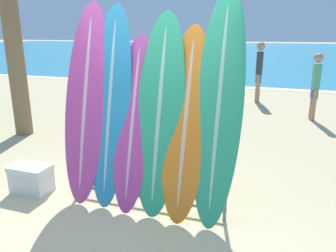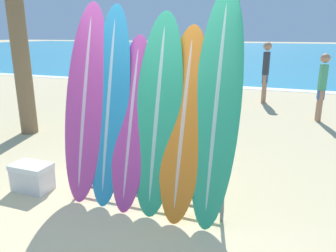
{
  "view_description": "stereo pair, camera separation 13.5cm",
  "coord_description": "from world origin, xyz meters",
  "px_view_note": "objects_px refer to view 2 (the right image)",
  "views": [
    {
      "loc": [
        1.63,
        -2.97,
        2.04
      ],
      "look_at": [
        0.22,
        1.13,
        0.81
      ],
      "focal_mm": 35.0,
      "sensor_mm": 36.0,
      "label": 1
    },
    {
      "loc": [
        1.76,
        -2.93,
        2.04
      ],
      "look_at": [
        0.22,
        1.13,
        0.81
      ],
      "focal_mm": 35.0,
      "sensor_mm": 36.0,
      "label": 2
    }
  ],
  "objects_px": {
    "surfboard_rack": "(144,173)",
    "surfboard_slot_4": "(184,124)",
    "cooler_box": "(32,177)",
    "person_far_right": "(172,97)",
    "surfboard_slot_1": "(109,107)",
    "surfboard_slot_2": "(131,124)",
    "surfboard_slot_0": "(86,103)",
    "person_mid_beach": "(228,72)",
    "surfboard_slot_5": "(216,108)",
    "person_near_water": "(322,85)",
    "surfboard_slot_3": "(157,115)",
    "person_far_left": "(266,70)"
  },
  "relations": [
    {
      "from": "surfboard_rack",
      "to": "surfboard_slot_4",
      "type": "distance_m",
      "value": 0.79
    },
    {
      "from": "cooler_box",
      "to": "person_far_right",
      "type": "bearing_deg",
      "value": 59.6
    },
    {
      "from": "surfboard_slot_1",
      "to": "surfboard_slot_2",
      "type": "distance_m",
      "value": 0.35
    },
    {
      "from": "surfboard_slot_0",
      "to": "surfboard_slot_2",
      "type": "distance_m",
      "value": 0.66
    },
    {
      "from": "surfboard_slot_0",
      "to": "surfboard_slot_1",
      "type": "bearing_deg",
      "value": 0.43
    },
    {
      "from": "person_far_right",
      "to": "cooler_box",
      "type": "height_order",
      "value": "person_far_right"
    },
    {
      "from": "surfboard_rack",
      "to": "surfboard_slot_2",
      "type": "bearing_deg",
      "value": 165.9
    },
    {
      "from": "surfboard_slot_0",
      "to": "person_mid_beach",
      "type": "distance_m",
      "value": 6.03
    },
    {
      "from": "person_far_right",
      "to": "surfboard_slot_2",
      "type": "bearing_deg",
      "value": 46.62
    },
    {
      "from": "surfboard_slot_1",
      "to": "surfboard_slot_5",
      "type": "height_order",
      "value": "surfboard_slot_5"
    },
    {
      "from": "cooler_box",
      "to": "surfboard_slot_2",
      "type": "bearing_deg",
      "value": 7.44
    },
    {
      "from": "surfboard_rack",
      "to": "surfboard_slot_5",
      "type": "relative_size",
      "value": 0.76
    },
    {
      "from": "person_near_water",
      "to": "surfboard_slot_3",
      "type": "bearing_deg",
      "value": 150.17
    },
    {
      "from": "surfboard_slot_5",
      "to": "person_far_right",
      "type": "relative_size",
      "value": 1.41
    },
    {
      "from": "person_far_right",
      "to": "surfboard_slot_1",
      "type": "bearing_deg",
      "value": 37.4
    },
    {
      "from": "surfboard_slot_3",
      "to": "person_mid_beach",
      "type": "bearing_deg",
      "value": 93.08
    },
    {
      "from": "surfboard_rack",
      "to": "surfboard_slot_2",
      "type": "xyz_separation_m",
      "value": [
        -0.17,
        0.04,
        0.59
      ]
    },
    {
      "from": "surfboard_slot_5",
      "to": "person_near_water",
      "type": "height_order",
      "value": "surfboard_slot_5"
    },
    {
      "from": "surfboard_slot_2",
      "to": "person_near_water",
      "type": "distance_m",
      "value": 5.63
    },
    {
      "from": "surfboard_rack",
      "to": "surfboard_slot_2",
      "type": "distance_m",
      "value": 0.61
    },
    {
      "from": "surfboard_slot_0",
      "to": "surfboard_slot_4",
      "type": "distance_m",
      "value": 1.28
    },
    {
      "from": "surfboard_rack",
      "to": "surfboard_slot_5",
      "type": "xyz_separation_m",
      "value": [
        0.81,
        0.12,
        0.84
      ]
    },
    {
      "from": "surfboard_slot_0",
      "to": "surfboard_slot_2",
      "type": "xyz_separation_m",
      "value": [
        0.63,
        -0.03,
        -0.19
      ]
    },
    {
      "from": "surfboard_rack",
      "to": "surfboard_slot_3",
      "type": "xyz_separation_m",
      "value": [
        0.15,
        0.07,
        0.72
      ]
    },
    {
      "from": "cooler_box",
      "to": "surfboard_slot_3",
      "type": "bearing_deg",
      "value": 6.89
    },
    {
      "from": "person_near_water",
      "to": "person_far_right",
      "type": "bearing_deg",
      "value": 133.45
    },
    {
      "from": "surfboard_slot_2",
      "to": "surfboard_slot_3",
      "type": "height_order",
      "value": "surfboard_slot_3"
    },
    {
      "from": "surfboard_slot_1",
      "to": "person_mid_beach",
      "type": "bearing_deg",
      "value": 87.09
    },
    {
      "from": "surfboard_slot_1",
      "to": "cooler_box",
      "type": "height_order",
      "value": "surfboard_slot_1"
    },
    {
      "from": "surfboard_rack",
      "to": "surfboard_slot_1",
      "type": "xyz_separation_m",
      "value": [
        -0.48,
        0.07,
        0.76
      ]
    },
    {
      "from": "cooler_box",
      "to": "person_mid_beach",
      "type": "bearing_deg",
      "value": 77.19
    },
    {
      "from": "surfboard_rack",
      "to": "person_mid_beach",
      "type": "relative_size",
      "value": 1.08
    },
    {
      "from": "surfboard_rack",
      "to": "person_near_water",
      "type": "relative_size",
      "value": 1.22
    },
    {
      "from": "person_mid_beach",
      "to": "person_far_left",
      "type": "height_order",
      "value": "person_mid_beach"
    },
    {
      "from": "person_far_right",
      "to": "surfboard_slot_5",
      "type": "bearing_deg",
      "value": 73.57
    },
    {
      "from": "surfboard_slot_0",
      "to": "surfboard_slot_1",
      "type": "xyz_separation_m",
      "value": [
        0.33,
        0.0,
        -0.02
      ]
    },
    {
      "from": "person_far_right",
      "to": "surfboard_slot_3",
      "type": "bearing_deg",
      "value": 56.11
    },
    {
      "from": "surfboard_slot_1",
      "to": "cooler_box",
      "type": "distance_m",
      "value": 1.51
    },
    {
      "from": "surfboard_slot_4",
      "to": "person_far_right",
      "type": "bearing_deg",
      "value": 113.47
    },
    {
      "from": "surfboard_slot_4",
      "to": "person_mid_beach",
      "type": "distance_m",
      "value": 6.04
    },
    {
      "from": "surfboard_rack",
      "to": "surfboard_slot_0",
      "type": "xyz_separation_m",
      "value": [
        -0.81,
        0.07,
        0.78
      ]
    },
    {
      "from": "surfboard_slot_1",
      "to": "person_near_water",
      "type": "distance_m",
      "value": 5.74
    },
    {
      "from": "surfboard_slot_1",
      "to": "person_far_left",
      "type": "bearing_deg",
      "value": 79.54
    },
    {
      "from": "surfboard_slot_2",
      "to": "surfboard_slot_5",
      "type": "distance_m",
      "value": 1.02
    },
    {
      "from": "surfboard_slot_5",
      "to": "surfboard_slot_3",
      "type": "bearing_deg",
      "value": -175.93
    },
    {
      "from": "person_far_right",
      "to": "cooler_box",
      "type": "xyz_separation_m",
      "value": [
        -1.23,
        -2.09,
        -0.79
      ]
    },
    {
      "from": "surfboard_slot_2",
      "to": "person_near_water",
      "type": "height_order",
      "value": "surfboard_slot_2"
    },
    {
      "from": "surfboard_slot_4",
      "to": "cooler_box",
      "type": "xyz_separation_m",
      "value": [
        -2.05,
        -0.2,
        -0.89
      ]
    },
    {
      "from": "cooler_box",
      "to": "surfboard_slot_4",
      "type": "bearing_deg",
      "value": 5.68
    },
    {
      "from": "person_near_water",
      "to": "person_far_right",
      "type": "height_order",
      "value": "person_far_right"
    }
  ]
}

